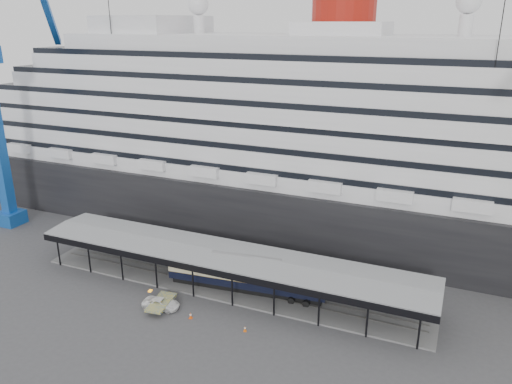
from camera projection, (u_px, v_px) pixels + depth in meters
ground at (209, 304)px, 65.09m from camera, size 200.00×200.00×0.00m
cruise_ship at (293, 122)px, 86.92m from camera, size 130.00×30.00×43.90m
platform_canopy at (226, 271)px, 68.67m from camera, size 56.00×9.18×5.30m
crane_blue at (0, 115)px, 84.52m from camera, size 22.63×19.19×47.60m
port_truck at (161, 304)px, 63.99m from camera, size 5.02×2.77×1.33m
pullman_carriage at (246, 274)px, 67.44m from camera, size 22.18×4.98×21.61m
traffic_cone_left at (165, 296)px, 66.26m from camera, size 0.50×0.50×0.84m
traffic_cone_mid at (191, 315)px, 61.88m from camera, size 0.49×0.49×0.83m
traffic_cone_right at (245, 329)px, 59.30m from camera, size 0.49×0.49×0.73m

